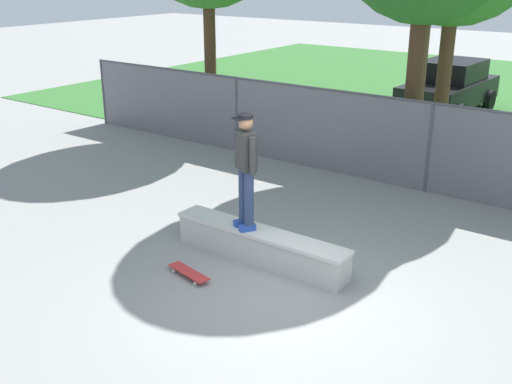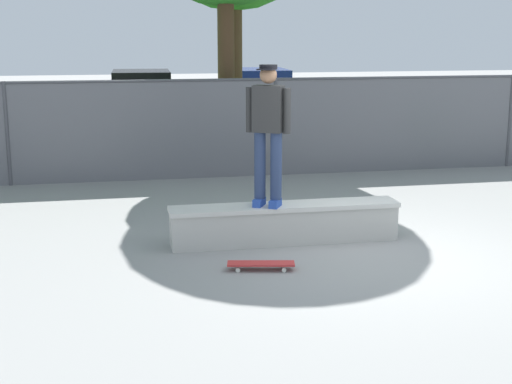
% 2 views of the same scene
% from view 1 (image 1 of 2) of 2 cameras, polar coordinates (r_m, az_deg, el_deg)
% --- Properties ---
extents(ground_plane, '(80.00, 80.00, 0.00)m').
position_cam_1_polar(ground_plane, '(8.77, 2.11, -9.96)').
color(ground_plane, gray).
extents(concrete_ledge, '(3.09, 0.48, 0.52)m').
position_cam_1_polar(concrete_ledge, '(9.71, 0.39, -5.02)').
color(concrete_ledge, '#B7B5AD').
rests_on(concrete_ledge, ground).
extents(skateboarder, '(0.54, 0.41, 1.84)m').
position_cam_1_polar(skateboarder, '(9.33, -0.96, 2.45)').
color(skateboarder, '#2647A5').
rests_on(skateboarder, concrete_ledge).
extents(skateboard, '(0.82, 0.35, 0.09)m').
position_cam_1_polar(skateboard, '(9.35, -6.32, -7.50)').
color(skateboard, red).
rests_on(skateboard, ground).
extents(chainlink_fence, '(20.01, 0.07, 1.90)m').
position_cam_1_polar(chainlink_fence, '(12.92, 15.93, 4.35)').
color(chainlink_fence, '#4C4C51').
rests_on(chainlink_fence, ground).
extents(car_black, '(2.15, 4.27, 1.66)m').
position_cam_1_polar(car_black, '(20.52, 17.66, 9.38)').
color(car_black, black).
rests_on(car_black, ground).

